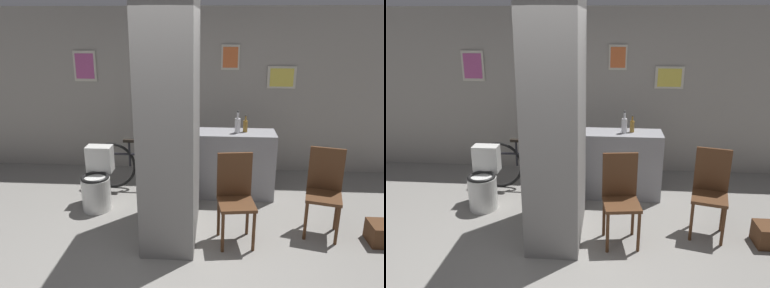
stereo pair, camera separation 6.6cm
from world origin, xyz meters
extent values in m
plane|color=gray|center=(0.00, 0.00, 0.00)|extent=(14.00, 14.00, 0.00)
cube|color=gray|center=(0.00, 2.63, 1.30)|extent=(8.00, 0.06, 2.60)
cube|color=beige|center=(-1.60, 2.58, 1.70)|extent=(0.36, 0.02, 0.48)
cube|color=#B24C8C|center=(-1.60, 2.57, 1.70)|extent=(0.30, 0.01, 0.39)
cube|color=beige|center=(1.50, 2.58, 1.55)|extent=(0.44, 0.02, 0.34)
cube|color=#E0CC4C|center=(1.50, 2.57, 1.55)|extent=(0.36, 0.01, 0.28)
cube|color=beige|center=(0.70, 2.58, 1.85)|extent=(0.28, 0.02, 0.38)
cube|color=#D86633|center=(0.70, 2.57, 1.85)|extent=(0.23, 0.01, 0.31)
cube|color=gray|center=(0.02, 0.60, 1.30)|extent=(0.56, 1.21, 2.60)
cylinder|color=#593319|center=(-0.28, 0.36, 1.55)|extent=(0.03, 0.40, 0.40)
cylinder|color=red|center=(-0.29, 0.36, 1.55)|extent=(0.01, 0.07, 0.07)
cube|color=gray|center=(0.69, 1.62, 0.47)|extent=(1.25, 0.44, 0.93)
cylinder|color=silver|center=(-1.05, 1.06, 0.22)|extent=(0.38, 0.38, 0.44)
torus|color=black|center=(-1.05, 1.06, 0.45)|extent=(0.36, 0.36, 0.04)
cube|color=silver|center=(-1.05, 1.30, 0.62)|extent=(0.34, 0.20, 0.36)
cylinder|color=#4C2D19|center=(0.60, 0.19, 0.23)|extent=(0.04, 0.04, 0.46)
cylinder|color=#4C2D19|center=(0.93, 0.23, 0.23)|extent=(0.04, 0.04, 0.46)
cylinder|color=#4C2D19|center=(0.56, 0.52, 0.23)|extent=(0.04, 0.04, 0.46)
cylinder|color=#4C2D19|center=(0.89, 0.56, 0.23)|extent=(0.04, 0.04, 0.46)
cube|color=#4C2D19|center=(0.74, 0.37, 0.48)|extent=(0.44, 0.44, 0.04)
cube|color=#4C2D19|center=(0.72, 0.55, 0.75)|extent=(0.39, 0.08, 0.51)
cylinder|color=#4C2D19|center=(1.53, 0.50, 0.23)|extent=(0.04, 0.04, 0.46)
cylinder|color=#4C2D19|center=(1.86, 0.41, 0.23)|extent=(0.04, 0.04, 0.46)
cylinder|color=#4C2D19|center=(1.62, 0.82, 0.23)|extent=(0.04, 0.04, 0.46)
cylinder|color=#4C2D19|center=(1.94, 0.74, 0.23)|extent=(0.04, 0.04, 0.46)
cube|color=#4C2D19|center=(1.74, 0.62, 0.48)|extent=(0.47, 0.47, 0.04)
cube|color=#4C2D19|center=(1.78, 0.79, 0.75)|extent=(0.38, 0.13, 0.51)
torus|color=black|center=(-1.01, 1.74, 0.35)|extent=(0.71, 0.04, 0.71)
torus|color=black|center=(0.06, 1.74, 0.35)|extent=(0.71, 0.04, 0.71)
cylinder|color=black|center=(-0.48, 1.74, 0.54)|extent=(0.98, 0.04, 0.04)
cylinder|color=black|center=(-0.75, 1.74, 0.54)|extent=(0.03, 0.03, 0.37)
cylinder|color=black|center=(0.00, 1.74, 0.54)|extent=(0.03, 0.03, 0.33)
cube|color=black|center=(-0.75, 1.74, 0.74)|extent=(0.16, 0.06, 0.04)
cylinder|color=#262626|center=(0.00, 1.74, 0.70)|extent=(0.03, 0.42, 0.03)
cylinder|color=silver|center=(0.79, 1.59, 1.03)|extent=(0.08, 0.08, 0.20)
cylinder|color=silver|center=(0.79, 1.59, 1.18)|extent=(0.03, 0.03, 0.08)
sphere|color=#333333|center=(0.79, 1.59, 1.23)|extent=(0.03, 0.03, 0.03)
cylinder|color=olive|center=(0.90, 1.64, 1.01)|extent=(0.06, 0.06, 0.15)
cylinder|color=olive|center=(0.90, 1.64, 1.12)|extent=(0.02, 0.02, 0.07)
sphere|color=#333333|center=(0.90, 1.64, 1.16)|extent=(0.03, 0.03, 0.03)
cube|color=#4C2D19|center=(2.38, 0.48, 0.12)|extent=(0.30, 0.30, 0.24)
camera|label=1|loc=(0.51, -3.31, 2.36)|focal=35.00mm
camera|label=2|loc=(0.58, -3.31, 2.36)|focal=35.00mm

